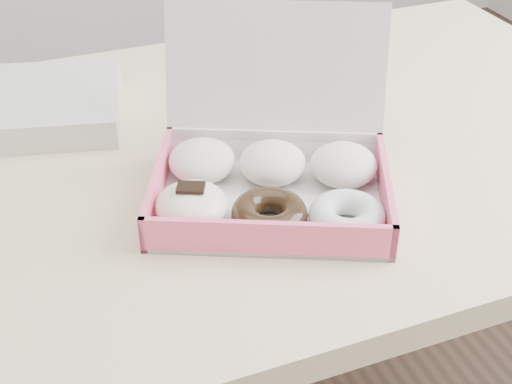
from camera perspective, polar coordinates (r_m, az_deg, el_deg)
name	(u,v)px	position (r m, az deg, el deg)	size (l,w,h in m)	color
table	(275,183)	(1.08, 1.54, 0.73)	(1.20, 0.80, 0.75)	#D1B889
donut_box	(269,174)	(0.90, 1.05, 1.44)	(0.38, 0.36, 0.21)	silver
newspapers	(27,106)	(1.14, -17.84, 6.59)	(0.28, 0.22, 0.04)	beige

